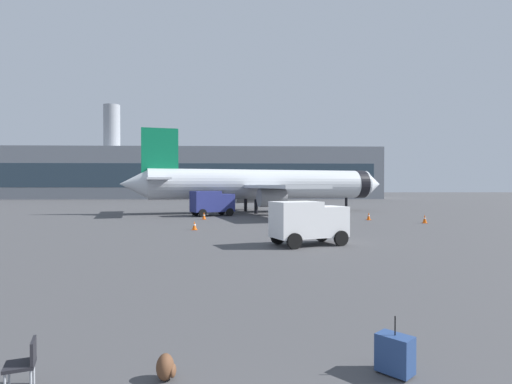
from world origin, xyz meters
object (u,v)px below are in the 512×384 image
object	(u,v)px
safety_cone_outer	(204,216)
safety_cone_far	(425,219)
airplane_at_gate	(263,184)
safety_cone_mid	(369,216)
traveller_backpack	(166,367)
rolling_suitcase	(395,354)
gate_chair	(25,361)
service_truck	(212,202)
cargo_van	(308,221)
safety_cone_near	(194,226)

from	to	relation	value
safety_cone_outer	safety_cone_far	bearing A→B (deg)	-13.35
airplane_at_gate	safety_cone_outer	world-z (taller)	airplane_at_gate
safety_cone_mid	traveller_backpack	size ratio (longest dim) A/B	1.65
rolling_suitcase	gate_chair	bearing A→B (deg)	-177.01
safety_cone_mid	gate_chair	distance (m)	37.93
safety_cone_outer	rolling_suitcase	bearing A→B (deg)	-79.02
service_truck	safety_cone_outer	size ratio (longest dim) A/B	6.88
cargo_van	gate_chair	world-z (taller)	cargo_van
safety_cone_near	safety_cone_mid	distance (m)	18.82
safety_cone_mid	gate_chair	world-z (taller)	gate_chair
rolling_suitcase	safety_cone_near	bearing A→B (deg)	104.83
service_truck	gate_chair	size ratio (longest dim) A/B	6.13
airplane_at_gate	gate_chair	xyz separation A→B (m)	(-6.61, -46.41, -3.16)
cargo_van	safety_cone_outer	bearing A→B (deg)	112.96
airplane_at_gate	cargo_van	xyz separation A→B (m)	(1.08, -29.54, -2.21)
airplane_at_gate	rolling_suitcase	xyz separation A→B (m)	(0.02, -46.06, -3.27)
service_truck	safety_cone_near	size ratio (longest dim) A/B	7.51
safety_cone_far	gate_chair	distance (m)	36.89
traveller_backpack	gate_chair	bearing A→B (deg)	-173.40
safety_cone_far	traveller_backpack	distance (m)	35.36
safety_cone_outer	traveller_backpack	world-z (taller)	safety_cone_outer
safety_cone_near	safety_cone_far	world-z (taller)	safety_cone_far
cargo_van	traveller_backpack	distance (m)	17.46
safety_cone_far	safety_cone_outer	world-z (taller)	safety_cone_far
airplane_at_gate	safety_cone_far	xyz separation A→B (m)	(14.26, -15.99, -3.25)
airplane_at_gate	safety_cone_near	size ratio (longest dim) A/B	50.22
cargo_van	safety_cone_near	world-z (taller)	cargo_van
safety_cone_mid	rolling_suitcase	size ratio (longest dim) A/B	0.72
traveller_backpack	gate_chair	world-z (taller)	gate_chair
safety_cone_far	rolling_suitcase	world-z (taller)	rolling_suitcase
safety_cone_outer	gate_chair	size ratio (longest dim) A/B	0.89
safety_cone_outer	cargo_van	bearing A→B (deg)	-67.04
gate_chair	traveller_backpack	bearing A→B (deg)	6.60
safety_cone_near	safety_cone_outer	bearing A→B (deg)	90.95
safety_cone_near	safety_cone_outer	size ratio (longest dim) A/B	0.92
cargo_van	airplane_at_gate	bearing A→B (deg)	92.09
safety_cone_mid	rolling_suitcase	xyz separation A→B (m)	(-10.08, -33.71, -0.00)
safety_cone_near	rolling_suitcase	size ratio (longest dim) A/B	0.64
rolling_suitcase	airplane_at_gate	bearing A→B (deg)	90.03
safety_cone_near	service_truck	bearing A→B (deg)	88.86
service_truck	safety_cone_far	distance (m)	22.86
cargo_van	rolling_suitcase	size ratio (longest dim) A/B	4.39
cargo_van	safety_cone_outer	size ratio (longest dim) A/B	6.30
traveller_backpack	gate_chair	xyz separation A→B (m)	(-2.38, -0.28, 0.27)
service_truck	rolling_suitcase	xyz separation A→B (m)	(6.34, -39.96, -1.22)
airplane_at_gate	rolling_suitcase	distance (m)	46.18
safety_cone_mid	safety_cone_outer	xyz separation A→B (m)	(-16.88, 1.36, -0.01)
service_truck	traveller_backpack	distance (m)	40.11
safety_cone_near	safety_cone_mid	xyz separation A→B (m)	(16.72, 8.63, 0.04)
safety_cone_far	traveller_backpack	xyz separation A→B (m)	(-18.49, -30.15, -0.17)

